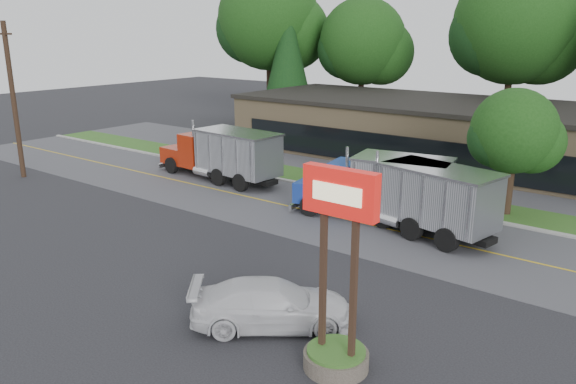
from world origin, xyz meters
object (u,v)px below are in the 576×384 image
(utility_pole, at_px, (14,100))
(bilo_sign, at_px, (337,304))
(dump_truck_red, at_px, (224,153))
(rally_car, at_px, (272,304))
(dump_truck_blue, at_px, (380,186))
(dump_truck_maroon, at_px, (416,195))

(utility_pole, bearing_deg, bilo_sign, -11.89)
(utility_pole, height_order, dump_truck_red, utility_pole)
(utility_pole, bearing_deg, rally_car, -11.57)
(bilo_sign, xyz_separation_m, dump_truck_blue, (-5.38, 12.55, -0.22))
(dump_truck_red, bearing_deg, rally_car, 142.45)
(rally_car, bearing_deg, dump_truck_red, 9.05)
(rally_car, bearing_deg, bilo_sign, -143.67)
(bilo_sign, bearing_deg, rally_car, 165.46)
(dump_truck_red, bearing_deg, utility_pole, 37.70)
(dump_truck_maroon, distance_m, rally_car, 11.34)
(dump_truck_red, height_order, rally_car, dump_truck_red)
(dump_truck_maroon, bearing_deg, rally_car, 102.61)
(utility_pole, distance_m, bilo_sign, 29.29)
(bilo_sign, bearing_deg, dump_truck_red, 141.91)
(dump_truck_blue, bearing_deg, rally_car, 91.54)
(dump_truck_red, relative_size, dump_truck_blue, 1.18)
(dump_truck_red, relative_size, dump_truck_maroon, 1.05)
(dump_truck_red, height_order, dump_truck_blue, same)
(utility_pole, xyz_separation_m, dump_truck_red, (11.31, 7.47, -3.28))
(rally_car, bearing_deg, dump_truck_maroon, -38.16)
(bilo_sign, bearing_deg, utility_pole, 168.11)
(dump_truck_maroon, bearing_deg, utility_pole, 25.13)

